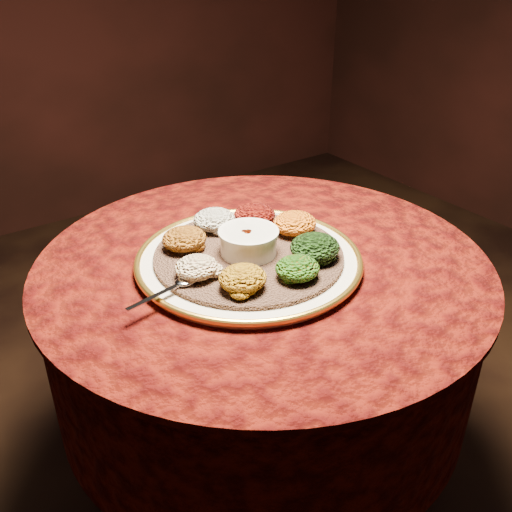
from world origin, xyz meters
TOP-DOWN VIEW (x-y plane):
  - table at (0.00, 0.00)m, footprint 0.96×0.96m
  - platter at (-0.04, -0.00)m, footprint 0.55×0.55m
  - injera at (-0.04, -0.00)m, footprint 0.46×0.46m
  - stew_bowl at (-0.04, -0.00)m, footprint 0.12×0.12m
  - spoon at (-0.21, -0.04)m, footprint 0.16×0.05m
  - portion_ayib at (-0.04, 0.13)m, footprint 0.09×0.09m
  - portion_kitfo at (0.05, 0.10)m, footprint 0.09×0.09m
  - portion_tikil at (0.10, 0.01)m, footprint 0.10×0.09m
  - portion_gomen at (0.06, -0.10)m, footprint 0.10×0.10m
  - portion_mixveg at (-0.02, -0.14)m, footprint 0.09×0.08m
  - portion_kik at (-0.12, -0.11)m, footprint 0.09×0.09m
  - portion_timatim at (-0.17, -0.02)m, footprint 0.08×0.08m
  - portion_shiro at (-0.14, 0.09)m, footprint 0.09×0.09m

SIDE VIEW (x-z plane):
  - table at x=0.00m, z-range 0.19..0.92m
  - platter at x=-0.04m, z-range 0.73..0.76m
  - injera at x=-0.04m, z-range 0.75..0.76m
  - spoon at x=-0.21m, z-range 0.76..0.77m
  - portion_timatim at x=-0.17m, z-range 0.76..0.80m
  - portion_mixveg at x=-0.02m, z-range 0.76..0.80m
  - portion_kik at x=-0.12m, z-range 0.76..0.81m
  - portion_shiro at x=-0.14m, z-range 0.76..0.81m
  - portion_ayib at x=-0.04m, z-range 0.76..0.81m
  - portion_kitfo at x=0.05m, z-range 0.76..0.81m
  - portion_tikil at x=0.10m, z-range 0.76..0.81m
  - portion_gomen at x=0.06m, z-range 0.76..0.81m
  - stew_bowl at x=-0.04m, z-range 0.77..0.82m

